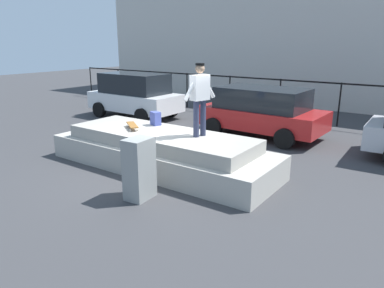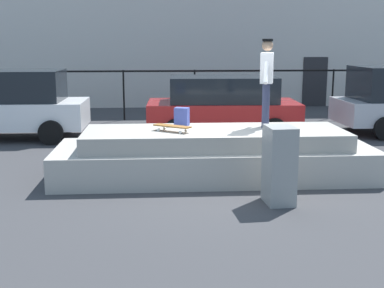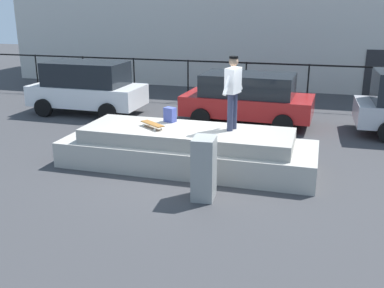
{
  "view_description": "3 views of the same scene",
  "coord_description": "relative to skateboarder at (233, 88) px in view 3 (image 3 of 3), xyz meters",
  "views": [
    {
      "loc": [
        5.67,
        -6.55,
        3.18
      ],
      "look_at": [
        0.43,
        0.86,
        0.59
      ],
      "focal_mm": 33.67,
      "sensor_mm": 36.0,
      "label": 1
    },
    {
      "loc": [
        -1.24,
        -9.54,
        2.67
      ],
      "look_at": [
        -0.55,
        0.82,
        0.56
      ],
      "focal_mm": 47.88,
      "sensor_mm": 36.0,
      "label": 2
    },
    {
      "loc": [
        2.87,
        -9.62,
        3.8
      ],
      "look_at": [
        -0.2,
        0.89,
        0.37
      ],
      "focal_mm": 41.5,
      "sensor_mm": 36.0,
      "label": 3
    }
  ],
  "objects": [
    {
      "name": "utility_box",
      "position": [
        -0.17,
        -1.97,
        -1.32
      ],
      "size": [
        0.48,
        0.63,
        1.3
      ],
      "primitive_type": "cube",
      "rotation": [
        0.0,
        0.0,
        0.07
      ],
      "color": "gray",
      "rests_on": "ground_plane"
    },
    {
      "name": "fence_row",
      "position": [
        -0.9,
        7.32,
        -0.75
      ],
      "size": [
        24.06,
        0.06,
        1.69
      ],
      "color": "black",
      "rests_on": "ground_plane"
    },
    {
      "name": "concrete_ledge",
      "position": [
        -1.05,
        -0.23,
        -1.53
      ],
      "size": [
        6.2,
        2.07,
        0.95
      ],
      "color": "#ADA89E",
      "rests_on": "ground_plane"
    },
    {
      "name": "car_white_hatchback_near",
      "position": [
        -6.19,
        4.16,
        -0.99
      ],
      "size": [
        4.08,
        2.12,
        1.87
      ],
      "color": "white",
      "rests_on": "ground_plane"
    },
    {
      "name": "warehouse_building",
      "position": [
        -0.9,
        14.08,
        1.42
      ],
      "size": [
        26.27,
        7.44,
        6.75
      ],
      "color": "beige",
      "rests_on": "ground_plane"
    },
    {
      "name": "ground_plane",
      "position": [
        -0.9,
        -0.51,
        -1.97
      ],
      "size": [
        60.0,
        60.0,
        0.0
      ],
      "primitive_type": "plane",
      "color": "#38383A"
    },
    {
      "name": "skateboarder",
      "position": [
        0.0,
        0.0,
        0.0
      ],
      "size": [
        0.34,
        0.96,
        1.75
      ],
      "color": "#2D334C",
      "rests_on": "concrete_ledge"
    },
    {
      "name": "backpack",
      "position": [
        -1.67,
        0.3,
        -0.83
      ],
      "size": [
        0.33,
        0.28,
        0.37
      ],
      "primitive_type": "cube",
      "rotation": [
        0.0,
        0.0,
        2.81
      ],
      "color": "#3F4C99",
      "rests_on": "concrete_ledge"
    },
    {
      "name": "skateboard",
      "position": [
        -1.89,
        -0.39,
        -0.92
      ],
      "size": [
        0.74,
        0.61,
        0.12
      ],
      "color": "brown",
      "rests_on": "concrete_ledge"
    },
    {
      "name": "car_red_hatchback_mid",
      "position": [
        -0.32,
        4.27,
        -1.08
      ],
      "size": [
        4.3,
        2.32,
        1.67
      ],
      "color": "#B21E1E",
      "rests_on": "ground_plane"
    }
  ]
}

